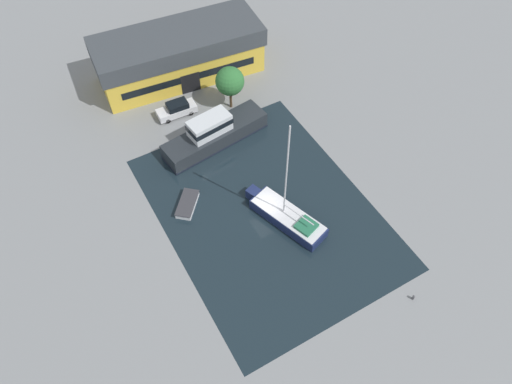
{
  "coord_description": "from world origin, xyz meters",
  "views": [
    {
      "loc": [
        -15.6,
        -25.18,
        41.91
      ],
      "look_at": [
        0.0,
        2.03,
        1.0
      ],
      "focal_mm": 35.0,
      "sensor_mm": 36.0,
      "label": 1
    }
  ],
  "objects_px": {
    "parked_car": "(177,109)",
    "quay_tree_near_building": "(230,81)",
    "sailboat_moored": "(287,216)",
    "motor_cruiser": "(214,133)",
    "warehouse_building": "(179,54)",
    "small_dinghy": "(187,204)"
  },
  "relations": [
    {
      "from": "quay_tree_near_building",
      "to": "motor_cruiser",
      "type": "bearing_deg",
      "value": -135.86
    },
    {
      "from": "sailboat_moored",
      "to": "parked_car",
      "type": "bearing_deg",
      "value": 80.69
    },
    {
      "from": "motor_cruiser",
      "to": "parked_car",
      "type": "bearing_deg",
      "value": 8.82
    },
    {
      "from": "quay_tree_near_building",
      "to": "motor_cruiser",
      "type": "height_order",
      "value": "quay_tree_near_building"
    },
    {
      "from": "quay_tree_near_building",
      "to": "motor_cruiser",
      "type": "distance_m",
      "value": 6.66
    },
    {
      "from": "quay_tree_near_building",
      "to": "sailboat_moored",
      "type": "distance_m",
      "value": 18.15
    },
    {
      "from": "warehouse_building",
      "to": "motor_cruiser",
      "type": "height_order",
      "value": "warehouse_building"
    },
    {
      "from": "warehouse_building",
      "to": "parked_car",
      "type": "height_order",
      "value": "warehouse_building"
    },
    {
      "from": "parked_car",
      "to": "motor_cruiser",
      "type": "relative_size",
      "value": 0.37
    },
    {
      "from": "warehouse_building",
      "to": "motor_cruiser",
      "type": "xyz_separation_m",
      "value": [
        -1.79,
        -12.88,
        -1.66
      ]
    },
    {
      "from": "quay_tree_near_building",
      "to": "small_dinghy",
      "type": "bearing_deg",
      "value": -134.91
    },
    {
      "from": "warehouse_building",
      "to": "small_dinghy",
      "type": "xyz_separation_m",
      "value": [
        -8.34,
        -19.59,
        -2.77
      ]
    },
    {
      "from": "warehouse_building",
      "to": "motor_cruiser",
      "type": "distance_m",
      "value": 13.11
    },
    {
      "from": "warehouse_building",
      "to": "quay_tree_near_building",
      "type": "height_order",
      "value": "warehouse_building"
    },
    {
      "from": "sailboat_moored",
      "to": "quay_tree_near_building",
      "type": "bearing_deg",
      "value": 61.57
    },
    {
      "from": "warehouse_building",
      "to": "sailboat_moored",
      "type": "distance_m",
      "value": 26.29
    },
    {
      "from": "parked_car",
      "to": "sailboat_moored",
      "type": "distance_m",
      "value": 19.81
    },
    {
      "from": "motor_cruiser",
      "to": "small_dinghy",
      "type": "xyz_separation_m",
      "value": [
        -6.55,
        -6.71,
        -1.11
      ]
    },
    {
      "from": "warehouse_building",
      "to": "small_dinghy",
      "type": "distance_m",
      "value": 21.47
    },
    {
      "from": "parked_car",
      "to": "quay_tree_near_building",
      "type": "bearing_deg",
      "value": -104.88
    },
    {
      "from": "warehouse_building",
      "to": "sailboat_moored",
      "type": "height_order",
      "value": "sailboat_moored"
    },
    {
      "from": "warehouse_building",
      "to": "parked_car",
      "type": "xyz_separation_m",
      "value": [
        -3.61,
        -6.62,
        -2.22
      ]
    }
  ]
}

